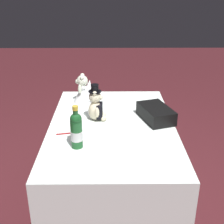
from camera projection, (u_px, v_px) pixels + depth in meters
ground_plane at (112, 202)px, 2.51m from camera, size 12.00×12.00×0.00m
reception_table at (112, 165)px, 2.36m from camera, size 1.40×0.91×0.72m
teddy_bear_groom at (96, 106)px, 2.25m from camera, size 0.16×0.14×0.28m
teddy_bear_bride at (85, 90)px, 2.59m from camera, size 0.17×0.21×0.24m
champagne_bottle at (76, 130)px, 1.88m from camera, size 0.08×0.08×0.28m
signing_pen at (65, 134)px, 2.08m from camera, size 0.04×0.14×0.01m
gift_case_black at (156, 113)px, 2.27m from camera, size 0.36×0.28×0.10m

